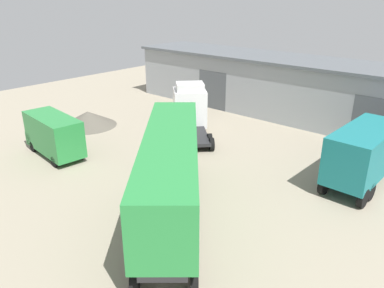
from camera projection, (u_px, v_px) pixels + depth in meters
name	position (u px, v px, depth m)	size (l,w,h in m)	color
ground_plane	(162.00, 182.00, 22.05)	(60.00, 60.00, 0.00)	gray
warehouse_building	(299.00, 89.00, 32.97)	(33.96, 6.53, 5.12)	#93999E
tractor_unit_white	(190.00, 110.00, 29.45)	(6.19, 5.98, 3.92)	silver
container_trailer_green	(171.00, 167.00, 17.79)	(9.85, 10.72, 4.16)	#28843D
box_truck_blue	(369.00, 150.00, 21.62)	(2.59, 8.01, 3.44)	#2347A3
delivery_van_green	(53.00, 134.00, 25.31)	(5.36, 2.50, 2.79)	#28843D
gravel_pile	(88.00, 119.00, 31.33)	(4.66, 4.66, 1.24)	#565147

